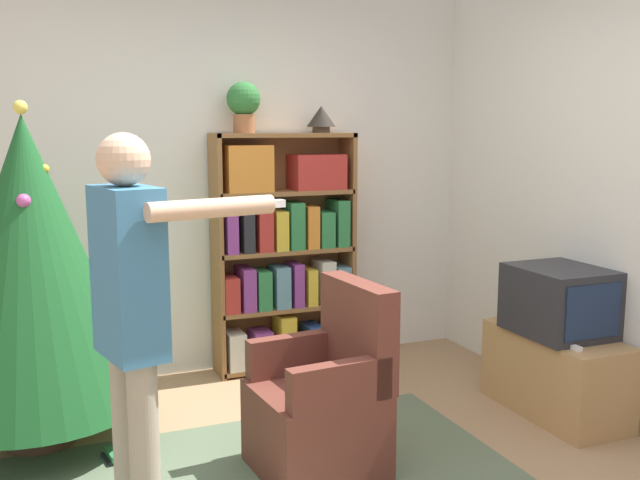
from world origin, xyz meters
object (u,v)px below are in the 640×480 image
object	(u,v)px
christmas_tree	(30,264)
armchair	(324,406)
bookshelf	(286,253)
potted_plant	(244,103)
standing_person	(133,317)
table_lamp	(321,118)
television	(559,301)

from	to	relation	value
christmas_tree	armchair	bearing A→B (deg)	-33.43
bookshelf	potted_plant	distance (m)	1.04
standing_person	armchair	bearing A→B (deg)	102.02
bookshelf	christmas_tree	world-z (taller)	christmas_tree
armchair	potted_plant	bearing A→B (deg)	172.87
potted_plant	armchair	bearing A→B (deg)	-92.32
christmas_tree	potted_plant	size ratio (longest dim) A/B	5.44
bookshelf	potted_plant	xyz separation A→B (m)	(-0.28, 0.01, 1.00)
standing_person	table_lamp	bearing A→B (deg)	128.58
christmas_tree	standing_person	size ratio (longest dim) A/B	1.09
christmas_tree	standing_person	xyz separation A→B (m)	(0.34, -1.28, 0.01)
armchair	table_lamp	world-z (taller)	table_lamp
armchair	standing_person	bearing A→B (deg)	-69.84
bookshelf	standing_person	xyz separation A→B (m)	(-1.27, -1.93, 0.16)
armchair	bookshelf	bearing A→B (deg)	162.44
christmas_tree	armchair	size ratio (longest dim) A/B	1.94
bookshelf	table_lamp	size ratio (longest dim) A/B	8.10
television	christmas_tree	xyz separation A→B (m)	(-2.79, 0.72, 0.29)
bookshelf	christmas_tree	xyz separation A→B (m)	(-1.61, -0.65, 0.16)
standing_person	christmas_tree	bearing A→B (deg)	-178.09
television	christmas_tree	size ratio (longest dim) A/B	0.30
bookshelf	potted_plant	world-z (taller)	potted_plant
bookshelf	table_lamp	world-z (taller)	table_lamp
christmas_tree	standing_person	distance (m)	1.32
television	standing_person	bearing A→B (deg)	-167.11
christmas_tree	standing_person	world-z (taller)	christmas_tree
christmas_tree	armchair	world-z (taller)	christmas_tree
armchair	standing_person	size ratio (longest dim) A/B	0.56
bookshelf	television	distance (m)	1.81
television	standing_person	world-z (taller)	standing_person
bookshelf	armchair	world-z (taller)	bookshelf
television	armchair	xyz separation A→B (m)	(-1.51, -0.12, -0.35)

